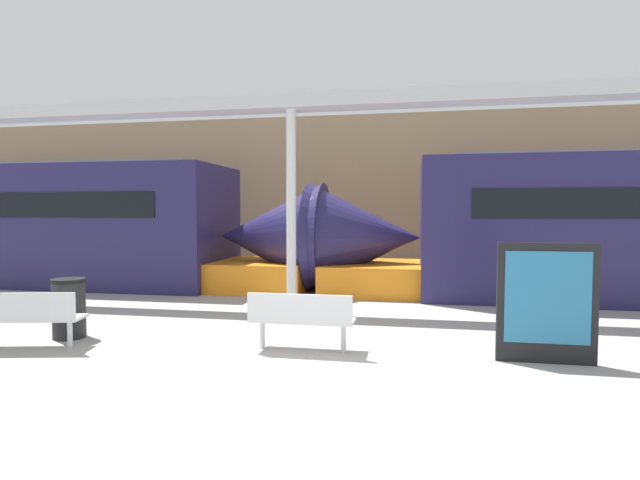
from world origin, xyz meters
TOP-DOWN VIEW (x-y plane):
  - ground_plane at (0.00, 0.00)m, footprint 60.00×60.00m
  - station_wall at (0.00, 10.27)m, footprint 56.00×0.20m
  - train_right at (-9.04, 6.34)m, footprint 16.24×2.93m
  - bench_near at (-0.19, 0.95)m, footprint 1.44×0.44m
  - bench_far at (-4.14, 0.33)m, footprint 1.82×0.81m
  - trash_bin at (-3.85, 1.06)m, footprint 0.50×0.50m
  - poster_board at (2.97, 1.02)m, footprint 1.21×0.07m
  - support_column_near at (-1.11, 4.11)m, footprint 0.20×0.20m
  - canopy_beam at (-1.11, 4.11)m, footprint 28.00×0.60m

SIDE VIEW (x-z plane):
  - ground_plane at x=0.00m, z-range 0.00..0.00m
  - trash_bin at x=-3.85m, z-range 0.00..0.91m
  - bench_near at x=-0.19m, z-range 0.08..0.90m
  - bench_far at x=-4.14m, z-range 0.08..0.90m
  - poster_board at x=2.97m, z-range 0.01..1.55m
  - train_right at x=-9.04m, z-range -0.09..3.11m
  - support_column_near at x=-1.11m, z-range 0.00..3.95m
  - station_wall at x=0.00m, z-range 0.00..5.00m
  - canopy_beam at x=-1.11m, z-range 3.95..4.23m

